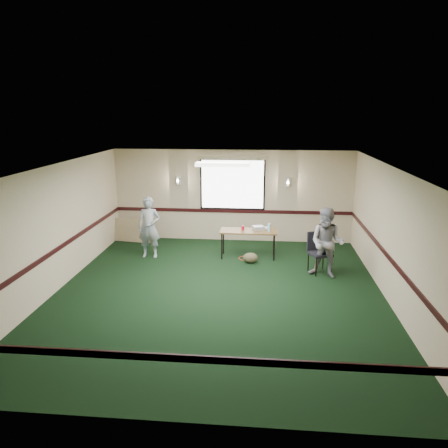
# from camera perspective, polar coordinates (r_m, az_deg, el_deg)

# --- Properties ---
(ground) EXTENTS (8.00, 8.00, 0.00)m
(ground) POSITION_cam_1_polar(r_m,az_deg,el_deg) (9.45, -0.74, -9.07)
(ground) COLOR black
(ground) RESTS_ON ground
(room_shell) EXTENTS (8.00, 8.02, 8.00)m
(room_shell) POSITION_cam_1_polar(r_m,az_deg,el_deg) (10.99, 0.40, 3.00)
(room_shell) COLOR #C3B38D
(room_shell) RESTS_ON ground
(folding_table) EXTENTS (1.48, 0.60, 0.74)m
(folding_table) POSITION_cam_1_polar(r_m,az_deg,el_deg) (11.49, 3.20, -1.10)
(folding_table) COLOR #553A18
(folding_table) RESTS_ON ground
(projector) EXTENTS (0.35, 0.32, 0.10)m
(projector) POSITION_cam_1_polar(r_m,az_deg,el_deg) (11.54, 4.52, -0.52)
(projector) COLOR #9B9BA3
(projector) RESTS_ON folding_table
(game_console) EXTENTS (0.25, 0.23, 0.05)m
(game_console) POSITION_cam_1_polar(r_m,az_deg,el_deg) (11.63, 5.26, -0.53)
(game_console) COLOR white
(game_console) RESTS_ON folding_table
(red_cup) EXTENTS (0.08, 0.08, 0.12)m
(red_cup) POSITION_cam_1_polar(r_m,az_deg,el_deg) (11.48, 2.47, -0.52)
(red_cup) COLOR red
(red_cup) RESTS_ON folding_table
(water_bottle) EXTENTS (0.07, 0.07, 0.22)m
(water_bottle) POSITION_cam_1_polar(r_m,az_deg,el_deg) (11.36, 5.89, -0.48)
(water_bottle) COLOR #92D5F0
(water_bottle) RESTS_ON folding_table
(duffel_bag) EXTENTS (0.44, 0.37, 0.27)m
(duffel_bag) POSITION_cam_1_polar(r_m,az_deg,el_deg) (11.22, 3.48, -4.44)
(duffel_bag) COLOR #443F27
(duffel_bag) RESTS_ON ground
(cable_coil) EXTENTS (0.43, 0.43, 0.02)m
(cable_coil) POSITION_cam_1_polar(r_m,az_deg,el_deg) (11.57, 2.77, -4.49)
(cable_coil) COLOR red
(cable_coil) RESTS_ON ground
(folded_table) EXTENTS (1.35, 0.39, 0.68)m
(folded_table) POSITION_cam_1_polar(r_m,az_deg,el_deg) (13.22, -11.73, -0.83)
(folded_table) COLOR #99845E
(folded_table) RESTS_ON ground
(conference_chair) EXTENTS (0.62, 0.63, 0.97)m
(conference_chair) POSITION_cam_1_polar(r_m,az_deg,el_deg) (10.75, 12.23, -3.19)
(conference_chair) COLOR black
(conference_chair) RESTS_ON ground
(person_left) EXTENTS (0.60, 0.39, 1.62)m
(person_left) POSITION_cam_1_polar(r_m,az_deg,el_deg) (11.65, -9.74, -0.43)
(person_left) COLOR #3D5F88
(person_left) RESTS_ON ground
(person_right) EXTENTS (0.98, 0.88, 1.65)m
(person_right) POSITION_cam_1_polar(r_m,az_deg,el_deg) (10.37, 13.30, -2.42)
(person_right) COLOR #7794B9
(person_right) RESTS_ON ground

